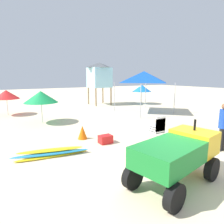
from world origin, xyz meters
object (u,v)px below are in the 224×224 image
utility_cart (178,152)px  cooler_box (105,139)px  lifeguard_tower (99,75)px  beach_umbrella_left (41,97)px  popup_canopy (144,77)px  lifeguard_near_center (223,124)px  beach_umbrella_mid (142,88)px  traffic_cone_near (82,132)px  stacked_plastic_chairs (158,127)px  surfboard_pile (52,153)px  beach_umbrella_far (6,94)px

utility_cart → cooler_box: 3.55m
lifeguard_tower → beach_umbrella_left: bearing=-142.4°
popup_canopy → cooler_box: (-5.78, -4.52, -2.43)m
lifeguard_near_center → beach_umbrella_mid: (5.36, 10.84, 0.51)m
lifeguard_tower → traffic_cone_near: 10.62m
beach_umbrella_left → stacked_plastic_chairs: bearing=-62.0°
utility_cart → lifeguard_near_center: bearing=11.4°
surfboard_pile → beach_umbrella_mid: bearing=37.4°
stacked_plastic_chairs → surfboard_pile: bearing=168.2°
beach_umbrella_mid → lifeguard_tower: bearing=153.8°
traffic_cone_near → utility_cart: bearing=-81.7°
surfboard_pile → stacked_plastic_chairs: bearing=-11.8°
lifeguard_tower → beach_umbrella_mid: size_ratio=2.12×
stacked_plastic_chairs → traffic_cone_near: (-2.37, 2.05, -0.36)m
traffic_cone_near → cooler_box: 1.15m
utility_cart → cooler_box: size_ratio=5.31×
utility_cart → beach_umbrella_left: beach_umbrella_left is taller
cooler_box → popup_canopy: bearing=38.0°
beach_umbrella_far → traffic_cone_near: beach_umbrella_far is taller
utility_cart → lifeguard_tower: lifeguard_tower is taller
lifeguard_tower → cooler_box: size_ratio=7.51×
utility_cart → lifeguard_tower: size_ratio=0.71×
stacked_plastic_chairs → traffic_cone_near: stacked_plastic_chairs is taller
cooler_box → lifeguard_tower: bearing=63.3°
lifeguard_near_center → beach_umbrella_far: (-6.03, 11.40, 0.43)m
lifeguard_near_center → cooler_box: bearing=137.7°
cooler_box → beach_umbrella_mid: bearing=43.1°
stacked_plastic_chairs → surfboard_pile: 4.13m
lifeguard_near_center → stacked_plastic_chairs: bearing=126.7°
stacked_plastic_chairs → lifeguard_near_center: 2.28m
surfboard_pile → beach_umbrella_far: bearing=94.4°
lifeguard_tower → beach_umbrella_mid: (3.61, -1.78, -1.24)m
surfboard_pile → cooler_box: (2.20, 0.23, 0.04)m
lifeguard_tower → cooler_box: 11.22m
utility_cart → surfboard_pile: size_ratio=1.08×
lifeguard_near_center → lifeguard_tower: bearing=82.1°
utility_cart → lifeguard_near_center: (3.07, 0.62, 0.21)m
beach_umbrella_left → cooler_box: bearing=-74.4°
popup_canopy → beach_umbrella_left: (-7.15, 0.40, -1.09)m
lifeguard_near_center → popup_canopy: popup_canopy is taller
beach_umbrella_far → cooler_box: bearing=-71.4°
beach_umbrella_far → beach_umbrella_mid: bearing=-2.8°
lifeguard_tower → beach_umbrella_left: 8.02m
lifeguard_tower → beach_umbrella_left: (-6.28, -4.83, -1.25)m
lifeguard_near_center → cooler_box: (-3.16, 2.87, -0.83)m
stacked_plastic_chairs → beach_umbrella_mid: beach_umbrella_mid is taller
lifeguard_tower → cooler_box: lifeguard_tower is taller
stacked_plastic_chairs → lifeguard_tower: size_ratio=0.29×
beach_umbrella_left → traffic_cone_near: 4.19m
stacked_plastic_chairs → cooler_box: stacked_plastic_chairs is taller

